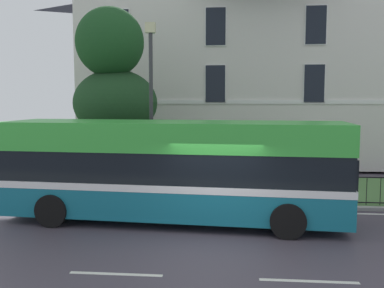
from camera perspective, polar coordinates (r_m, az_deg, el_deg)
ground_plane at (r=11.99m, az=3.16°, el=-11.99°), size 60.00×56.00×0.18m
georgian_townhouse at (r=26.64m, az=8.90°, el=10.32°), size 19.99×9.69×11.27m
iron_verge_railing at (r=15.08m, az=11.50°, el=-5.90°), size 13.21×0.04×0.97m
evergreen_tree at (r=18.86m, az=-10.66°, el=2.95°), size 4.34×4.34×8.28m
single_decker_bus at (r=12.87m, az=-2.49°, el=-3.36°), size 10.34×3.21×3.03m
street_lamp_post at (r=15.55m, az=-5.50°, el=6.16°), size 0.36×0.24×6.30m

